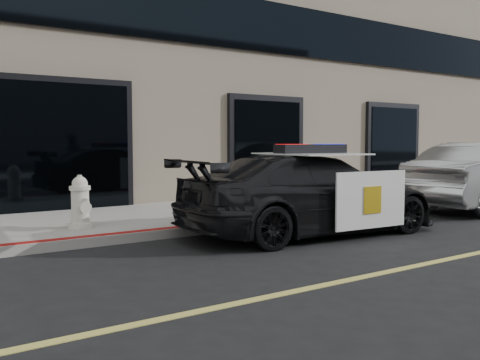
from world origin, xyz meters
TOP-DOWN VIEW (x-y plane):
  - ground at (0.00, 0.00)m, footprint 120.00×120.00m
  - sidewalk_n at (0.00, 5.25)m, footprint 60.00×3.50m
  - police_car at (2.00, 2.48)m, footprint 2.54×4.90m
  - fire_hydrant at (-1.26, 4.41)m, footprint 0.39×0.54m

SIDE VIEW (x-z plane):
  - ground at x=0.00m, z-range 0.00..0.00m
  - sidewalk_n at x=0.00m, z-range 0.00..0.15m
  - fire_hydrant at x=-1.26m, z-range 0.12..0.99m
  - police_car at x=2.00m, z-range -0.08..1.44m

